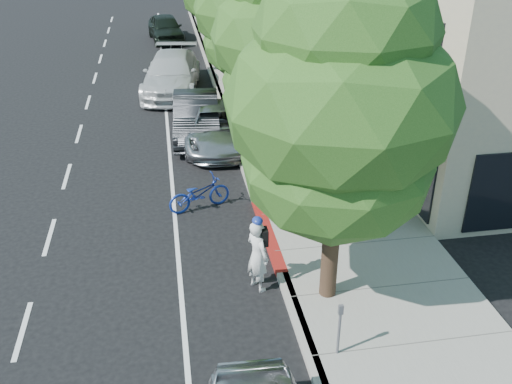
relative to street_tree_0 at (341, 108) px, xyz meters
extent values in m
plane|color=black|center=(-0.90, 2.00, -4.87)|extent=(120.00, 120.00, 0.00)
cube|color=gray|center=(1.40, 10.00, -4.79)|extent=(4.60, 56.00, 0.15)
cube|color=#9E998E|center=(-0.90, 10.00, -4.79)|extent=(0.30, 56.00, 0.15)
cube|color=maroon|center=(-0.90, 3.00, -4.79)|extent=(0.32, 4.00, 0.15)
cube|color=tan|center=(8.70, 20.00, -1.37)|extent=(10.00, 36.00, 7.00)
cylinder|color=black|center=(0.00, 0.00, -3.46)|extent=(0.40, 0.40, 2.82)
ellipsoid|color=#204A16|center=(0.00, 0.00, -1.25)|extent=(4.18, 4.18, 3.35)
ellipsoid|color=#204A16|center=(0.00, 0.00, 0.12)|extent=(4.92, 4.92, 3.94)
ellipsoid|color=#204A16|center=(0.00, 0.00, 1.57)|extent=(3.69, 3.69, 2.95)
cylinder|color=black|center=(0.00, 6.00, -3.46)|extent=(0.40, 0.40, 2.82)
ellipsoid|color=#204A16|center=(0.00, 6.00, -1.24)|extent=(3.63, 3.63, 2.91)
ellipsoid|color=#204A16|center=(0.00, 6.00, 0.13)|extent=(4.27, 4.27, 3.42)
cylinder|color=black|center=(0.00, 12.00, -3.53)|extent=(0.40, 0.40, 2.68)
ellipsoid|color=#204A16|center=(0.00, 12.00, -1.42)|extent=(3.82, 3.82, 3.05)
ellipsoid|color=#204A16|center=(0.00, 12.00, -0.12)|extent=(4.49, 4.49, 3.59)
cylinder|color=black|center=(0.00, 18.00, -3.39)|extent=(0.40, 0.40, 2.95)
ellipsoid|color=#204A16|center=(0.00, 18.00, -1.08)|extent=(3.62, 3.62, 2.90)
cylinder|color=black|center=(0.00, 24.00, -3.51)|extent=(0.40, 0.40, 2.72)
cylinder|color=black|center=(0.00, 30.00, -3.49)|extent=(0.40, 0.40, 2.75)
imported|color=silver|center=(-1.60, 0.69, -3.91)|extent=(0.74, 0.83, 1.91)
imported|color=#1732A0|center=(-2.70, 4.94, -4.34)|extent=(2.11, 1.28, 1.05)
imported|color=#A5A6AA|center=(-1.63, 10.00, -4.13)|extent=(2.77, 5.44, 1.47)
imported|color=black|center=(-2.33, 11.00, -4.04)|extent=(2.05, 5.14, 1.66)
imported|color=silver|center=(-3.10, 17.00, -3.96)|extent=(3.37, 6.52, 1.81)
imported|color=black|center=(-3.09, 28.05, -4.04)|extent=(2.53, 5.08, 1.66)
imported|color=black|center=(2.17, 12.11, -3.76)|extent=(1.03, 0.86, 1.91)
camera|label=1|loc=(-3.54, -10.65, 3.89)|focal=40.00mm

